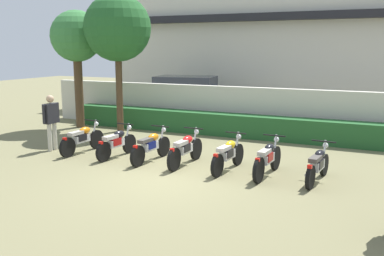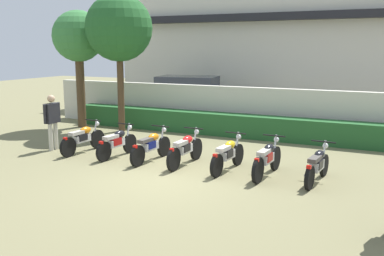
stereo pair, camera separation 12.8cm
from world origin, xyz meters
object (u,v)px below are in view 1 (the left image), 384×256
object	(u,v)px
tree_far_side	(117,29)
motorcycle_in_row_0	(82,139)
motorcycle_in_row_2	(151,146)
motorcycle_in_row_6	(318,165)
motorcycle_in_row_5	(268,158)
motorcycle_in_row_4	(228,154)
inspector_person	(51,118)
parked_car	(189,97)
tree_near_inspector	(76,38)
motorcycle_in_row_1	(116,143)
motorcycle_in_row_3	(185,149)

from	to	relation	value
tree_far_side	motorcycle_in_row_0	xyz separation A→B (m)	(0.95, -3.45, -3.45)
motorcycle_in_row_2	motorcycle_in_row_6	distance (m)	4.62
motorcycle_in_row_0	motorcycle_in_row_2	xyz separation A→B (m)	(2.43, 0.01, -0.00)
motorcycle_in_row_5	motorcycle_in_row_0	bearing A→B (deg)	93.15
motorcycle_in_row_0	motorcycle_in_row_4	size ratio (longest dim) A/B	1.01
inspector_person	motorcycle_in_row_6	bearing A→B (deg)	0.90
parked_car	tree_far_side	xyz separation A→B (m)	(-0.86, -4.38, 2.96)
tree_near_inspector	inspector_person	world-z (taller)	tree_near_inspector
tree_near_inspector	motorcycle_in_row_1	size ratio (longest dim) A/B	2.60
motorcycle_in_row_0	parked_car	bearing A→B (deg)	2.98
inspector_person	motorcycle_in_row_5	bearing A→B (deg)	0.97
motorcycle_in_row_5	motorcycle_in_row_6	world-z (taller)	motorcycle_in_row_5
motorcycle_in_row_3	tree_far_side	bearing A→B (deg)	53.96
tree_far_side	motorcycle_in_row_5	size ratio (longest dim) A/B	2.63
motorcycle_in_row_4	inspector_person	bearing A→B (deg)	95.59
motorcycle_in_row_2	inspector_person	world-z (taller)	inspector_person
tree_far_side	inspector_person	xyz separation A→B (m)	(-0.13, -3.57, -2.85)
motorcycle_in_row_4	motorcycle_in_row_5	world-z (taller)	motorcycle_in_row_5
tree_far_side	motorcycle_in_row_3	xyz separation A→B (m)	(4.45, -3.40, -3.44)
parked_car	motorcycle_in_row_3	size ratio (longest dim) A/B	2.40
parked_car	tree_near_inspector	distance (m)	5.80
motorcycle_in_row_0	motorcycle_in_row_3	xyz separation A→B (m)	(3.50, 0.05, 0.01)
motorcycle_in_row_1	motorcycle_in_row_6	xyz separation A→B (m)	(5.77, 0.02, -0.01)
parked_car	motorcycle_in_row_0	world-z (taller)	parked_car
motorcycle_in_row_6	tree_near_inspector	bearing A→B (deg)	76.16
tree_far_side	tree_near_inspector	bearing A→B (deg)	177.96
tree_far_side	motorcycle_in_row_3	bearing A→B (deg)	-37.38
motorcycle_in_row_3	motorcycle_in_row_4	world-z (taller)	motorcycle_in_row_3
parked_car	motorcycle_in_row_6	xyz separation A→B (m)	(7.14, -7.82, -0.50)
tree_near_inspector	motorcycle_in_row_3	size ratio (longest dim) A/B	2.37
motorcycle_in_row_0	motorcycle_in_row_5	size ratio (longest dim) A/B	0.98
motorcycle_in_row_0	motorcycle_in_row_2	world-z (taller)	motorcycle_in_row_0
motorcycle_in_row_2	motorcycle_in_row_3	distance (m)	1.07
tree_near_inspector	motorcycle_in_row_1	distance (m)	6.33
tree_near_inspector	tree_far_side	bearing A→B (deg)	-2.04
tree_far_side	motorcycle_in_row_3	size ratio (longest dim) A/B	2.63
motorcycle_in_row_1	parked_car	bearing A→B (deg)	13.64
motorcycle_in_row_2	motorcycle_in_row_6	bearing A→B (deg)	-86.77
motorcycle_in_row_3	inspector_person	bearing A→B (deg)	93.56
motorcycle_in_row_1	motorcycle_in_row_4	xyz separation A→B (m)	(3.48, 0.04, 0.00)
parked_car	motorcycle_in_row_3	bearing A→B (deg)	-73.69
tree_far_side	motorcycle_in_row_6	bearing A→B (deg)	-23.31
motorcycle_in_row_1	motorcycle_in_row_5	distance (m)	4.55
motorcycle_in_row_6	inspector_person	world-z (taller)	inspector_person
motorcycle_in_row_0	motorcycle_in_row_6	world-z (taller)	motorcycle_in_row_0
parked_car	tree_near_inspector	xyz separation A→B (m)	(-2.86, -4.31, 2.63)
motorcycle_in_row_0	motorcycle_in_row_6	distance (m)	7.05
motorcycle_in_row_4	motorcycle_in_row_5	size ratio (longest dim) A/B	0.97
motorcycle_in_row_0	motorcycle_in_row_3	distance (m)	3.50
motorcycle_in_row_1	motorcycle_in_row_6	world-z (taller)	motorcycle_in_row_1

